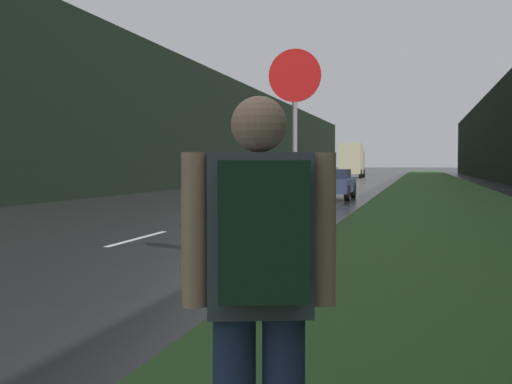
% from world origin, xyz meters
% --- Properties ---
extents(grass_verge, '(6.00, 240.00, 0.02)m').
position_xyz_m(grass_verge, '(6.51, 40.00, 0.01)').
color(grass_verge, '#2D5123').
rests_on(grass_verge, ground_plane).
extents(lane_stripe_c, '(0.12, 3.00, 0.01)m').
position_xyz_m(lane_stripe_c, '(0.00, 12.86, 0.00)').
color(lane_stripe_c, silver).
rests_on(lane_stripe_c, ground_plane).
extents(lane_stripe_d, '(0.12, 3.00, 0.01)m').
position_xyz_m(lane_stripe_d, '(0.00, 19.86, 0.00)').
color(lane_stripe_d, silver).
rests_on(lane_stripe_d, ground_plane).
extents(lane_stripe_e, '(0.12, 3.00, 0.01)m').
position_xyz_m(lane_stripe_e, '(0.00, 26.86, 0.00)').
color(lane_stripe_e, silver).
rests_on(lane_stripe_e, ground_plane).
extents(treeline_far_side, '(2.00, 140.00, 8.02)m').
position_xyz_m(treeline_far_side, '(-9.51, 50.00, 4.01)').
color(treeline_far_side, black).
rests_on(treeline_far_side, ground_plane).
extents(stop_sign, '(0.70, 0.07, 3.01)m').
position_xyz_m(stop_sign, '(3.86, 8.87, 1.85)').
color(stop_sign, slate).
rests_on(stop_sign, ground_plane).
extents(hitchhiker_with_backpack, '(0.59, 0.50, 1.76)m').
position_xyz_m(hitchhiker_with_backpack, '(4.87, 2.26, 1.01)').
color(hitchhiker_with_backpack, navy).
rests_on(hitchhiker_with_backpack, ground_plane).
extents(car_passing_near, '(1.84, 4.00, 1.51)m').
position_xyz_m(car_passing_near, '(1.75, 16.74, 0.76)').
color(car_passing_near, black).
rests_on(car_passing_near, ground_plane).
extents(car_passing_far, '(1.98, 4.40, 1.27)m').
position_xyz_m(car_passing_far, '(1.75, 29.60, 0.66)').
color(car_passing_far, '#2D3856').
rests_on(car_passing_far, ground_plane).
extents(delivery_truck, '(2.43, 6.66, 3.70)m').
position_xyz_m(delivery_truck, '(-1.75, 77.90, 1.92)').
color(delivery_truck, '#6E684F').
rests_on(delivery_truck, ground_plane).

